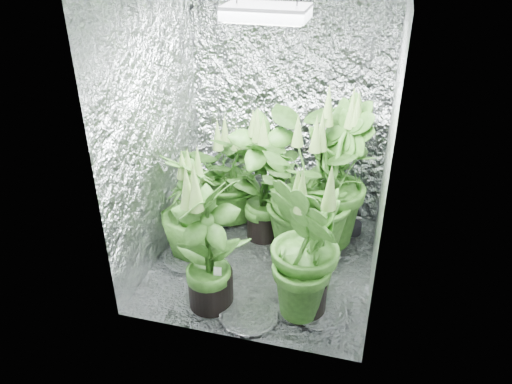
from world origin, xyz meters
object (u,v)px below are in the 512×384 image
object	(u,v)px
grow_lamp	(266,13)
plant_e	(306,191)
circulation_fan	(349,215)
plant_c	(334,177)
plant_a	(231,174)
plant_d	(190,209)
plant_g	(307,249)
plant_f	(208,245)
plant_b	(263,181)

from	to	relation	value
grow_lamp	plant_e	world-z (taller)	grow_lamp
circulation_fan	plant_c	bearing A→B (deg)	-139.94
grow_lamp	plant_a	bearing A→B (deg)	128.46
plant_e	plant_a	bearing A→B (deg)	155.97
grow_lamp	plant_e	distance (m)	1.33
plant_d	plant_e	size ratio (longest dim) A/B	0.82
plant_g	circulation_fan	size ratio (longest dim) A/B	2.80
grow_lamp	plant_f	size ratio (longest dim) A/B	0.47
plant_a	circulation_fan	bearing A→B (deg)	2.84
plant_f	plant_a	bearing A→B (deg)	99.76
grow_lamp	circulation_fan	distance (m)	1.85
grow_lamp	plant_f	bearing A→B (deg)	-113.62
plant_g	circulation_fan	distance (m)	1.11
plant_b	circulation_fan	world-z (taller)	plant_b
grow_lamp	plant_f	world-z (taller)	grow_lamp
plant_g	circulation_fan	xyz separation A→B (m)	(0.19, 1.03, -0.35)
plant_c	circulation_fan	distance (m)	0.46
plant_c	plant_g	bearing A→B (deg)	-93.47
grow_lamp	circulation_fan	xyz separation A→B (m)	(0.58, 0.58, -1.66)
plant_a	grow_lamp	bearing A→B (deg)	-51.54
plant_b	plant_c	xyz separation A→B (m)	(0.53, 0.09, 0.06)
plant_a	plant_f	world-z (taller)	plant_f
plant_a	plant_g	distance (m)	1.27
plant_b	plant_f	xyz separation A→B (m)	(-0.14, -0.88, -0.03)
plant_d	plant_f	xyz separation A→B (m)	(0.32, -0.49, 0.07)
plant_b	plant_e	distance (m)	0.37
grow_lamp	plant_d	world-z (taller)	grow_lamp
plant_c	plant_f	distance (m)	1.18
grow_lamp	plant_c	size ratio (longest dim) A/B	0.40
plant_b	plant_c	bearing A→B (deg)	9.20
plant_e	plant_g	size ratio (longest dim) A/B	1.01
plant_e	circulation_fan	size ratio (longest dim) A/B	2.82
grow_lamp	plant_c	distance (m)	1.39
plant_e	plant_g	xyz separation A→B (m)	(0.13, -0.68, -0.02)
plant_a	plant_c	distance (m)	0.88
plant_a	plant_b	bearing A→B (deg)	-30.09
plant_a	circulation_fan	world-z (taller)	plant_a
grow_lamp	plant_d	size ratio (longest dim) A/B	0.54
plant_c	plant_g	world-z (taller)	plant_c
plant_a	plant_e	xyz separation A→B (m)	(0.68, -0.30, 0.10)
plant_c	plant_f	size ratio (longest dim) A/B	1.17
plant_c	plant_d	distance (m)	1.11
grow_lamp	plant_e	size ratio (longest dim) A/B	0.44
plant_d	plant_g	size ratio (longest dim) A/B	0.83
plant_b	grow_lamp	bearing A→B (deg)	-74.75
grow_lamp	circulation_fan	size ratio (longest dim) A/B	1.25
plant_e	plant_b	bearing A→B (deg)	162.13
plant_b	plant_c	world-z (taller)	plant_c
plant_d	plant_f	bearing A→B (deg)	-56.94
plant_a	plant_f	bearing A→B (deg)	-80.24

